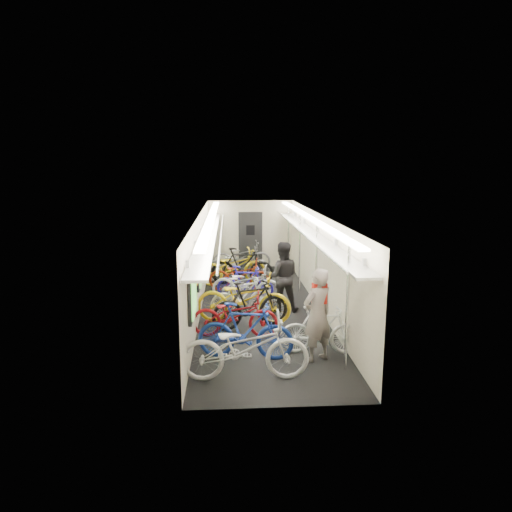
{
  "coord_description": "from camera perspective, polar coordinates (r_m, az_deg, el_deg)",
  "views": [
    {
      "loc": [
        -0.78,
        -11.24,
        3.52
      ],
      "look_at": [
        -0.03,
        1.05,
        1.15
      ],
      "focal_mm": 32.0,
      "sensor_mm": 36.0,
      "label": 1
    }
  ],
  "objects": [
    {
      "name": "bicycle_12",
      "position": [
        14.36,
        -2.3,
        -1.08
      ],
      "size": [
        2.07,
        0.74,
        1.09
      ],
      "primitive_type": "imported",
      "rotation": [
        0.0,
        0.0,
        1.56
      ],
      "color": "slate",
      "rests_on": "ground"
    },
    {
      "name": "bicycle_11",
      "position": [
        8.94,
        8.09,
        -9.16
      ],
      "size": [
        1.6,
        0.59,
        0.94
      ],
      "primitive_type": "imported",
      "rotation": [
        0.0,
        0.0,
        1.48
      ],
      "color": "white",
      "rests_on": "ground"
    },
    {
      "name": "bicycle_6",
      "position": [
        12.19,
        -1.21,
        -3.51
      ],
      "size": [
        1.95,
        1.01,
        0.98
      ],
      "primitive_type": "imported",
      "rotation": [
        0.0,
        0.0,
        1.37
      ],
      "color": "#BCBBC0",
      "rests_on": "ground"
    },
    {
      "name": "bicycle_9",
      "position": [
        13.95,
        -1.74,
        -1.29
      ],
      "size": [
        1.96,
        0.71,
        1.15
      ],
      "primitive_type": "imported",
      "rotation": [
        0.0,
        0.0,
        1.48
      ],
      "color": "black",
      "rests_on": "ground"
    },
    {
      "name": "bicycle_8",
      "position": [
        13.27,
        -2.04,
        -2.39
      ],
      "size": [
        1.87,
        0.87,
        0.95
      ],
      "primitive_type": "imported",
      "rotation": [
        0.0,
        0.0,
        1.43
      ],
      "color": "maroon",
      "rests_on": "ground"
    },
    {
      "name": "bicycle_7",
      "position": [
        12.37,
        -1.39,
        -3.38
      ],
      "size": [
        1.62,
        0.73,
        0.94
      ],
      "primitive_type": "imported",
      "rotation": [
        0.0,
        0.0,
        1.38
      ],
      "color": "#241BA7",
      "rests_on": "ground"
    },
    {
      "name": "bicycle_5",
      "position": [
        11.06,
        -1.7,
        -5.06
      ],
      "size": [
        1.66,
        0.86,
        0.96
      ],
      "primitive_type": "imported",
      "rotation": [
        0.0,
        0.0,
        1.84
      ],
      "color": "silver",
      "rests_on": "ground"
    },
    {
      "name": "bicycle_3",
      "position": [
        10.19,
        -0.67,
        -6.1
      ],
      "size": [
        1.87,
        1.04,
        1.08
      ],
      "primitive_type": "imported",
      "rotation": [
        0.0,
        0.0,
        1.89
      ],
      "color": "black",
      "rests_on": "ground"
    },
    {
      "name": "bicycle_4",
      "position": [
        10.52,
        -1.56,
        -5.36
      ],
      "size": [
        2.29,
        1.15,
        1.15
      ],
      "primitive_type": "imported",
      "rotation": [
        0.0,
        0.0,
        1.39
      ],
      "color": "gold",
      "rests_on": "ground"
    },
    {
      "name": "bicycle_1",
      "position": [
        8.59,
        -1.35,
        -9.38
      ],
      "size": [
        1.87,
        0.84,
        1.09
      ],
      "primitive_type": "imported",
      "rotation": [
        0.0,
        0.0,
        1.38
      ],
      "color": "navy",
      "rests_on": "ground"
    },
    {
      "name": "backpack",
      "position": [
        8.42,
        7.93,
        -4.65
      ],
      "size": [
        0.28,
        0.17,
        0.38
      ],
      "primitive_type": "cube",
      "rotation": [
        0.0,
        0.0,
        0.12
      ],
      "color": "red",
      "rests_on": "passenger_near"
    },
    {
      "name": "bicycle_14",
      "position": [
        15.72,
        -1.83,
        -0.08
      ],
      "size": [
        2.06,
        0.82,
        1.06
      ],
      "primitive_type": "imported",
      "rotation": [
        0.0,
        0.0,
        1.63
      ],
      "color": "slate",
      "rests_on": "ground"
    },
    {
      "name": "train_car_shell",
      "position": [
        12.11,
        -1.46,
        2.04
      ],
      "size": [
        10.0,
        10.0,
        10.0
      ],
      "color": "black",
      "rests_on": "ground"
    },
    {
      "name": "bicycle_0",
      "position": [
        7.79,
        -1.39,
        -11.4
      ],
      "size": [
        2.17,
        0.77,
        1.13
      ],
      "primitive_type": "imported",
      "rotation": [
        0.0,
        0.0,
        1.56
      ],
      "color": "silver",
      "rests_on": "ground"
    },
    {
      "name": "bicycle_10",
      "position": [
        14.07,
        -2.84,
        -1.34
      ],
      "size": [
        2.18,
        1.21,
        1.09
      ],
      "primitive_type": "imported",
      "rotation": [
        0.0,
        0.0,
        1.82
      ],
      "color": "gold",
      "rests_on": "ground"
    },
    {
      "name": "passenger_near",
      "position": [
        8.5,
        7.69,
        -7.33
      ],
      "size": [
        0.76,
        0.68,
        1.75
      ],
      "primitive_type": "imported",
      "rotation": [
        0.0,
        0.0,
        3.67
      ],
      "color": "gray",
      "rests_on": "ground"
    },
    {
      "name": "bicycle_2",
      "position": [
        9.69,
        -2.66,
        -7.39
      ],
      "size": [
        1.89,
        0.83,
        0.96
      ],
      "primitive_type": "imported",
      "rotation": [
        0.0,
        0.0,
        1.46
      ],
      "color": "maroon",
      "rests_on": "ground"
    },
    {
      "name": "passenger_mid",
      "position": [
        11.37,
        3.28,
        -2.58
      ],
      "size": [
        0.89,
        0.72,
        1.75
      ],
      "primitive_type": "imported",
      "rotation": [
        0.0,
        0.0,
        3.07
      ],
      "color": "black",
      "rests_on": "ground"
    }
  ]
}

